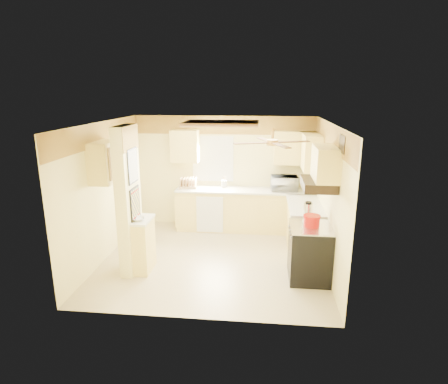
# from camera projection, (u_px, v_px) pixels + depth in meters

# --- Properties ---
(floor) EXTENTS (4.00, 4.00, 0.00)m
(floor) POSITION_uv_depth(u_px,v_px,m) (213.00, 259.00, 6.96)
(floor) COLOR tan
(floor) RESTS_ON ground
(ceiling) EXTENTS (4.00, 4.00, 0.00)m
(ceiling) POSITION_uv_depth(u_px,v_px,m) (212.00, 123.00, 6.31)
(ceiling) COLOR white
(ceiling) RESTS_ON wall_back
(wall_back) EXTENTS (4.00, 0.00, 4.00)m
(wall_back) POSITION_uv_depth(u_px,v_px,m) (224.00, 172.00, 8.46)
(wall_back) COLOR #FCED99
(wall_back) RESTS_ON floor
(wall_front) EXTENTS (4.00, 0.00, 4.00)m
(wall_front) POSITION_uv_depth(u_px,v_px,m) (193.00, 234.00, 4.81)
(wall_front) COLOR #FCED99
(wall_front) RESTS_ON floor
(wall_left) EXTENTS (0.00, 3.80, 3.80)m
(wall_left) POSITION_uv_depth(u_px,v_px,m) (105.00, 191.00, 6.84)
(wall_left) COLOR #FCED99
(wall_left) RESTS_ON floor
(wall_right) EXTENTS (0.00, 3.80, 3.80)m
(wall_right) POSITION_uv_depth(u_px,v_px,m) (328.00, 198.00, 6.43)
(wall_right) COLOR #FCED99
(wall_right) RESTS_ON floor
(wallpaper_border) EXTENTS (4.00, 0.02, 0.40)m
(wallpaper_border) POSITION_uv_depth(u_px,v_px,m) (224.00, 125.00, 8.17)
(wallpaper_border) COLOR gold
(wallpaper_border) RESTS_ON wall_back
(partition_column) EXTENTS (0.20, 0.70, 2.50)m
(partition_column) POSITION_uv_depth(u_px,v_px,m) (129.00, 201.00, 6.24)
(partition_column) COLOR #FCED99
(partition_column) RESTS_ON floor
(partition_ledge) EXTENTS (0.25, 0.55, 0.90)m
(partition_ledge) POSITION_uv_depth(u_px,v_px,m) (144.00, 246.00, 6.43)
(partition_ledge) COLOR #F3D877
(partition_ledge) RESTS_ON floor
(ledge_top) EXTENTS (0.28, 0.58, 0.04)m
(ledge_top) POSITION_uv_depth(u_px,v_px,m) (142.00, 220.00, 6.31)
(ledge_top) COLOR white
(ledge_top) RESTS_ON partition_ledge
(lower_cabinets_back) EXTENTS (3.00, 0.60, 0.90)m
(lower_cabinets_back) POSITION_uv_depth(u_px,v_px,m) (245.00, 210.00, 8.33)
(lower_cabinets_back) COLOR #F3D877
(lower_cabinets_back) RESTS_ON floor
(lower_cabinets_right) EXTENTS (0.60, 1.40, 0.90)m
(lower_cabinets_right) POSITION_uv_depth(u_px,v_px,m) (304.00, 228.00, 7.25)
(lower_cabinets_right) COLOR #F3D877
(lower_cabinets_right) RESTS_ON floor
(countertop_back) EXTENTS (3.04, 0.64, 0.04)m
(countertop_back) POSITION_uv_depth(u_px,v_px,m) (245.00, 190.00, 8.20)
(countertop_back) COLOR white
(countertop_back) RESTS_ON lower_cabinets_back
(countertop_right) EXTENTS (0.64, 1.44, 0.04)m
(countertop_right) POSITION_uv_depth(u_px,v_px,m) (305.00, 205.00, 7.13)
(countertop_right) COLOR white
(countertop_right) RESTS_ON lower_cabinets_right
(dishwasher_panel) EXTENTS (0.58, 0.02, 0.80)m
(dishwasher_panel) POSITION_uv_depth(u_px,v_px,m) (210.00, 215.00, 8.11)
(dishwasher_panel) COLOR white
(dishwasher_panel) RESTS_ON lower_cabinets_back
(window) EXTENTS (0.92, 0.02, 1.02)m
(window) POSITION_uv_depth(u_px,v_px,m) (213.00, 159.00, 8.39)
(window) COLOR white
(window) RESTS_ON wall_back
(upper_cab_back_left) EXTENTS (0.60, 0.35, 0.70)m
(upper_cab_back_left) POSITION_uv_depth(u_px,v_px,m) (185.00, 146.00, 8.22)
(upper_cab_back_left) COLOR #F3D877
(upper_cab_back_left) RESTS_ON wall_back
(upper_cab_back_right) EXTENTS (0.90, 0.35, 0.70)m
(upper_cab_back_right) POSITION_uv_depth(u_px,v_px,m) (295.00, 148.00, 7.98)
(upper_cab_back_right) COLOR #F3D877
(upper_cab_back_right) RESTS_ON wall_back
(upper_cab_right) EXTENTS (0.35, 1.00, 0.70)m
(upper_cab_right) POSITION_uv_depth(u_px,v_px,m) (311.00, 152.00, 7.49)
(upper_cab_right) COLOR #F3D877
(upper_cab_right) RESTS_ON wall_right
(upper_cab_left_wall) EXTENTS (0.35, 0.75, 0.70)m
(upper_cab_left_wall) POSITION_uv_depth(u_px,v_px,m) (106.00, 162.00, 6.42)
(upper_cab_left_wall) COLOR #F3D877
(upper_cab_left_wall) RESTS_ON wall_left
(upper_cab_over_stove) EXTENTS (0.35, 0.76, 0.52)m
(upper_cab_over_stove) POSITION_uv_depth(u_px,v_px,m) (326.00, 163.00, 5.74)
(upper_cab_over_stove) COLOR #F3D877
(upper_cab_over_stove) RESTS_ON wall_right
(stove) EXTENTS (0.68, 0.77, 0.92)m
(stove) POSITION_uv_depth(u_px,v_px,m) (309.00, 252.00, 6.15)
(stove) COLOR black
(stove) RESTS_ON floor
(range_hood) EXTENTS (0.50, 0.76, 0.14)m
(range_hood) POSITION_uv_depth(u_px,v_px,m) (318.00, 184.00, 5.84)
(range_hood) COLOR black
(range_hood) RESTS_ON upper_cab_over_stove
(poster_menu) EXTENTS (0.02, 0.42, 0.57)m
(poster_menu) POSITION_uv_depth(u_px,v_px,m) (133.00, 166.00, 6.08)
(poster_menu) COLOR black
(poster_menu) RESTS_ON partition_column
(poster_nashville) EXTENTS (0.02, 0.42, 0.57)m
(poster_nashville) POSITION_uv_depth(u_px,v_px,m) (135.00, 204.00, 6.25)
(poster_nashville) COLOR black
(poster_nashville) RESTS_ON partition_column
(ceiling_light_panel) EXTENTS (1.35, 0.95, 0.06)m
(ceiling_light_panel) POSITION_uv_depth(u_px,v_px,m) (222.00, 123.00, 6.79)
(ceiling_light_panel) COLOR brown
(ceiling_light_panel) RESTS_ON ceiling
(ceiling_fan) EXTENTS (1.15, 1.15, 0.26)m
(ceiling_fan) POSITION_uv_depth(u_px,v_px,m) (272.00, 142.00, 5.59)
(ceiling_fan) COLOR gold
(ceiling_fan) RESTS_ON ceiling
(vent_grate) EXTENTS (0.02, 0.40, 0.25)m
(vent_grate) POSITION_uv_depth(u_px,v_px,m) (342.00, 144.00, 5.30)
(vent_grate) COLOR black
(vent_grate) RESTS_ON wall_right
(microwave) EXTENTS (0.59, 0.42, 0.31)m
(microwave) POSITION_uv_depth(u_px,v_px,m) (284.00, 183.00, 8.08)
(microwave) COLOR white
(microwave) RESTS_ON countertop_back
(bowl) EXTENTS (0.29, 0.29, 0.05)m
(bowl) POSITION_uv_depth(u_px,v_px,m) (138.00, 219.00, 6.22)
(bowl) COLOR white
(bowl) RESTS_ON ledge_top
(dutch_oven) EXTENTS (0.27, 0.27, 0.18)m
(dutch_oven) POSITION_uv_depth(u_px,v_px,m) (312.00, 221.00, 6.02)
(dutch_oven) COLOR #B30E09
(dutch_oven) RESTS_ON stove
(kettle) EXTENTS (0.16, 0.16, 0.24)m
(kettle) POSITION_uv_depth(u_px,v_px,m) (308.00, 209.00, 6.46)
(kettle) COLOR silver
(kettle) RESTS_ON countertop_right
(dish_rack) EXTENTS (0.39, 0.30, 0.22)m
(dish_rack) POSITION_uv_depth(u_px,v_px,m) (188.00, 184.00, 8.34)
(dish_rack) COLOR #DAAF7E
(dish_rack) RESTS_ON countertop_back
(utensil_crock) EXTENTS (0.12, 0.12, 0.24)m
(utensil_crock) POSITION_uv_depth(u_px,v_px,m) (224.00, 184.00, 8.35)
(utensil_crock) COLOR white
(utensil_crock) RESTS_ON countertop_back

